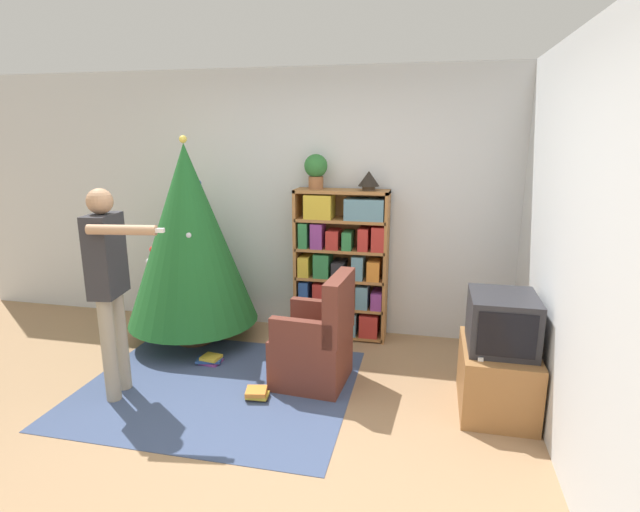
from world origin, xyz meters
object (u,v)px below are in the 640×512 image
Objects in this scene: table_lamp at (369,179)px; armchair at (316,345)px; bookshelf at (341,266)px; potted_plant at (316,169)px; television at (502,322)px; christmas_tree at (189,235)px; standing_person at (109,277)px.

armchair is at bearing -104.99° from table_lamp.
potted_plant is (-0.25, 0.01, 0.93)m from bookshelf.
television is at bearing 89.89° from armchair.
bookshelf is at bearing 141.06° from television.
potted_plant is at bearing 177.94° from bookshelf.
standing_person is (-0.10, -1.08, -0.11)m from christmas_tree.
armchair is at bearing 175.63° from television.
christmas_tree is 9.84× the size of table_lamp.
christmas_tree is at bearing 166.12° from standing_person.
potted_plant is at bearing 145.49° from television.
potted_plant reaches higher than bookshelf.
potted_plant is 1.64× the size of table_lamp.
potted_plant is (-1.62, 1.11, 0.97)m from television.
television is at bearing -44.98° from table_lamp.
standing_person is at bearing -95.50° from christmas_tree.
bookshelf is at bearing 17.74° from christmas_tree.
standing_person is at bearing -66.03° from armchair.
armchair is 1.67m from standing_person.
armchair is 1.62m from table_lamp.
table_lamp is at bearing 135.02° from television.
bookshelf reaches higher than armchair.
television is 2.83m from christmas_tree.
christmas_tree is (-2.73, 0.66, 0.37)m from television.
bookshelf is 0.96m from potted_plant.
armchair is 1.69m from potted_plant.
television is 1.80m from table_lamp.
standing_person is 2.38m from table_lamp.
television is 2.88m from standing_person.
table_lamp reaches higher than armchair.
christmas_tree is 1.23× the size of standing_person.
table_lamp is at bearing 2.07° from bookshelf.
television is at bearing 89.95° from standing_person.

